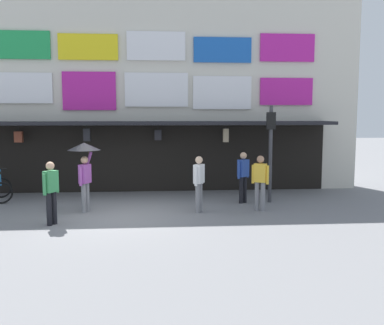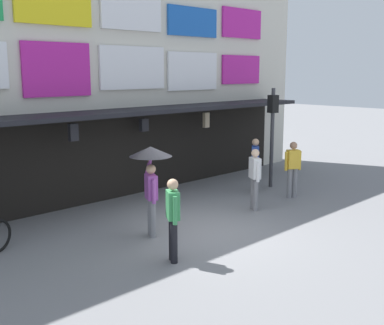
# 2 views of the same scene
# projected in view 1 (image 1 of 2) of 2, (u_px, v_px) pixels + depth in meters

# --- Properties ---
(ground_plane) EXTENTS (80.00, 80.00, 0.00)m
(ground_plane) POSITION_uv_depth(u_px,v_px,m) (114.00, 216.00, 12.27)
(ground_plane) COLOR slate
(shopfront) EXTENTS (18.00, 2.60, 8.00)m
(shopfront) POSITION_uv_depth(u_px,v_px,m) (124.00, 87.00, 16.36)
(shopfront) COLOR beige
(shopfront) RESTS_ON ground
(traffic_light_far) EXTENTS (0.31, 0.34, 3.20)m
(traffic_light_far) POSITION_uv_depth(u_px,v_px,m) (271.00, 138.00, 14.02)
(traffic_light_far) COLOR #38383D
(traffic_light_far) RESTS_ON ground
(bicycle_parked) EXTENTS (1.07, 1.34, 1.05)m
(bicycle_parked) POSITION_uv_depth(u_px,v_px,m) (1.00, 189.00, 14.44)
(bicycle_parked) COLOR black
(bicycle_parked) RESTS_ON ground
(pedestrian_with_umbrella) EXTENTS (0.96, 0.96, 2.08)m
(pedestrian_with_umbrella) POSITION_uv_depth(u_px,v_px,m) (84.00, 157.00, 12.61)
(pedestrian_with_umbrella) COLOR gray
(pedestrian_with_umbrella) RESTS_ON ground
(pedestrian_in_purple) EXTENTS (0.43, 0.40, 1.68)m
(pedestrian_in_purple) POSITION_uv_depth(u_px,v_px,m) (243.00, 174.00, 14.02)
(pedestrian_in_purple) COLOR black
(pedestrian_in_purple) RESTS_ON ground
(pedestrian_in_black) EXTENTS (0.37, 0.47, 1.68)m
(pedestrian_in_black) POSITION_uv_depth(u_px,v_px,m) (51.00, 189.00, 11.20)
(pedestrian_in_black) COLOR black
(pedestrian_in_black) RESTS_ON ground
(pedestrian_in_yellow) EXTENTS (0.37, 0.47, 1.68)m
(pedestrian_in_yellow) POSITION_uv_depth(u_px,v_px,m) (199.00, 181.00, 12.67)
(pedestrian_in_yellow) COLOR gray
(pedestrian_in_yellow) RESTS_ON ground
(pedestrian_in_blue) EXTENTS (0.48, 0.36, 1.68)m
(pedestrian_in_blue) POSITION_uv_depth(u_px,v_px,m) (260.00, 180.00, 12.86)
(pedestrian_in_blue) COLOR gray
(pedestrian_in_blue) RESTS_ON ground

